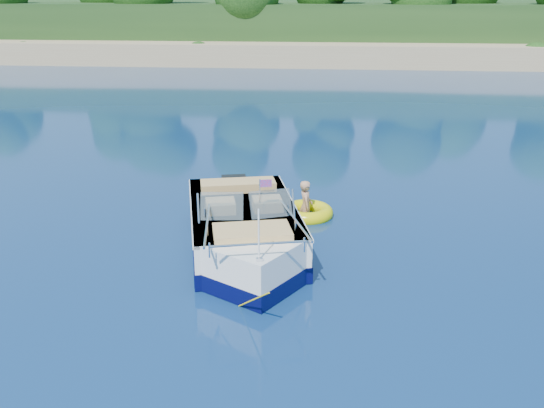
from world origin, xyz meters
name	(u,v)px	position (x,y,z in m)	size (l,w,h in m)	color
ground	(236,375)	(0.00, 0.00, 0.00)	(160.00, 160.00, 0.00)	#0A244A
shoreline	(322,27)	(0.00, 63.77, 0.98)	(170.00, 59.00, 6.00)	tan
motorboat	(245,235)	(-0.44, 4.13, 0.38)	(3.01, 5.85, 1.98)	white
tow_tube	(307,212)	(0.71, 6.34, 0.09)	(1.35, 1.35, 0.33)	yellow
boy	(305,215)	(0.68, 6.37, 0.00)	(0.48, 0.32, 1.32)	tan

